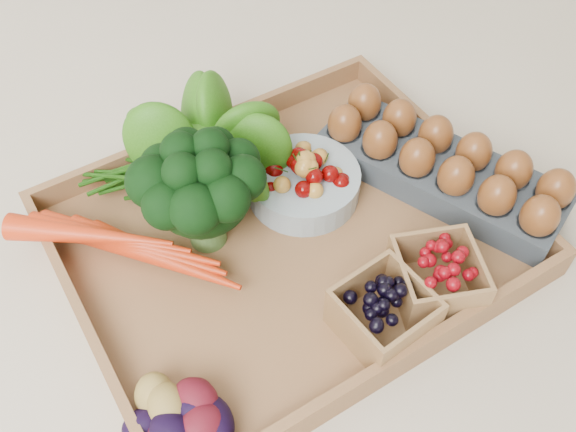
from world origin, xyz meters
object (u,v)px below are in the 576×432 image
tray (288,241)px  cherry_bowl (304,183)px  broccoli (204,208)px  egg_carton (441,173)px

tray → cherry_bowl: bearing=42.9°
cherry_bowl → tray: bearing=-137.1°
broccoli → tray: bearing=-30.9°
tray → cherry_bowl: size_ratio=3.61×
cherry_bowl → egg_carton: bearing=-25.8°
tray → broccoli: size_ratio=3.48×
broccoli → egg_carton: (0.32, -0.08, -0.04)m
tray → cherry_bowl: (0.06, 0.05, 0.03)m
tray → broccoli: bearing=149.1°
broccoli → cherry_bowl: (0.15, 0.00, -0.04)m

